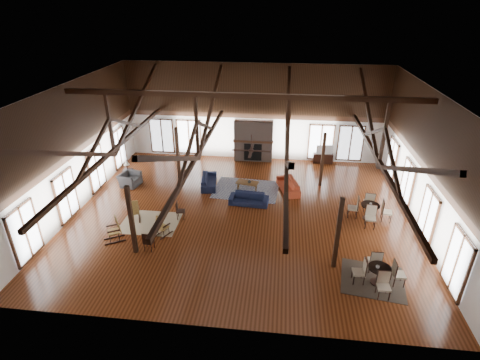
# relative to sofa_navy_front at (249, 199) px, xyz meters

# --- Properties ---
(floor) EXTENTS (16.00, 16.00, 0.00)m
(floor) POSITION_rel_sofa_navy_front_xyz_m (-0.25, -0.97, -0.29)
(floor) COLOR #642E15
(floor) RESTS_ON ground
(ceiling) EXTENTS (16.00, 14.00, 0.02)m
(ceiling) POSITION_rel_sofa_navy_front_xyz_m (-0.25, -0.97, 5.71)
(ceiling) COLOR black
(ceiling) RESTS_ON wall_back
(wall_back) EXTENTS (16.00, 0.02, 6.00)m
(wall_back) POSITION_rel_sofa_navy_front_xyz_m (-0.25, 6.03, 2.71)
(wall_back) COLOR white
(wall_back) RESTS_ON floor
(wall_front) EXTENTS (16.00, 0.02, 6.00)m
(wall_front) POSITION_rel_sofa_navy_front_xyz_m (-0.25, -7.97, 2.71)
(wall_front) COLOR white
(wall_front) RESTS_ON floor
(wall_left) EXTENTS (0.02, 14.00, 6.00)m
(wall_left) POSITION_rel_sofa_navy_front_xyz_m (-8.25, -0.97, 2.71)
(wall_left) COLOR white
(wall_left) RESTS_ON floor
(wall_right) EXTENTS (0.02, 14.00, 6.00)m
(wall_right) POSITION_rel_sofa_navy_front_xyz_m (7.75, -0.97, 2.71)
(wall_right) COLOR white
(wall_right) RESTS_ON floor
(roof_truss) EXTENTS (15.60, 14.07, 3.14)m
(roof_truss) POSITION_rel_sofa_navy_front_xyz_m (-0.25, -0.97, 3.74)
(roof_truss) COLOR black
(roof_truss) RESTS_ON wall_back
(post_grid) EXTENTS (8.16, 7.16, 3.05)m
(post_grid) POSITION_rel_sofa_navy_front_xyz_m (-0.25, -0.97, 1.24)
(post_grid) COLOR black
(post_grid) RESTS_ON floor
(fireplace) EXTENTS (2.50, 0.69, 2.60)m
(fireplace) POSITION_rel_sofa_navy_front_xyz_m (-0.25, 5.70, 1.00)
(fireplace) COLOR #726057
(fireplace) RESTS_ON floor
(ceiling_fan) EXTENTS (1.60, 1.60, 0.75)m
(ceiling_fan) POSITION_rel_sofa_navy_front_xyz_m (0.25, -1.97, 3.45)
(ceiling_fan) COLOR black
(ceiling_fan) RESTS_ON roof_truss
(sofa_navy_front) EXTENTS (2.01, 0.92, 0.57)m
(sofa_navy_front) POSITION_rel_sofa_navy_front_xyz_m (0.00, 0.00, 0.00)
(sofa_navy_front) COLOR #131934
(sofa_navy_front) RESTS_ON floor
(sofa_navy_left) EXTENTS (2.07, 1.03, 0.58)m
(sofa_navy_left) POSITION_rel_sofa_navy_front_xyz_m (-2.39, 1.80, 0.00)
(sofa_navy_left) COLOR black
(sofa_navy_left) RESTS_ON floor
(sofa_orange) EXTENTS (2.20, 1.35, 0.60)m
(sofa_orange) POSITION_rel_sofa_navy_front_xyz_m (1.97, 1.73, 0.01)
(sofa_orange) COLOR #A63A20
(sofa_orange) RESTS_ON floor
(coffee_table) EXTENTS (1.27, 0.83, 0.45)m
(coffee_table) POSITION_rel_sofa_navy_front_xyz_m (-0.23, 1.57, 0.10)
(coffee_table) COLOR brown
(coffee_table) RESTS_ON floor
(vase) EXTENTS (0.22, 0.22, 0.20)m
(vase) POSITION_rel_sofa_navy_front_xyz_m (-0.11, 1.48, 0.26)
(vase) COLOR #B2B2B2
(vase) RESTS_ON coffee_table
(armchair) EXTENTS (1.28, 1.17, 0.72)m
(armchair) POSITION_rel_sofa_navy_front_xyz_m (-6.76, 1.34, 0.07)
(armchair) COLOR #2F3032
(armchair) RESTS_ON floor
(side_table_lamp) EXTENTS (0.46, 0.46, 1.16)m
(side_table_lamp) POSITION_rel_sofa_navy_front_xyz_m (-7.16, 2.09, 0.15)
(side_table_lamp) COLOR black
(side_table_lamp) RESTS_ON floor
(rocking_chair_a) EXTENTS (0.72, 0.93, 1.06)m
(rocking_chair_a) POSITION_rel_sofa_navy_front_xyz_m (-5.18, -2.13, 0.21)
(rocking_chair_a) COLOR olive
(rocking_chair_a) RESTS_ON floor
(rocking_chair_b) EXTENTS (0.71, 0.86, 0.98)m
(rocking_chair_b) POSITION_rel_sofa_navy_front_xyz_m (-3.54, -3.19, 0.17)
(rocking_chair_b) COLOR olive
(rocking_chair_b) RESTS_ON floor
(rocking_chair_c) EXTENTS (0.99, 0.84, 1.13)m
(rocking_chair_c) POSITION_rel_sofa_navy_front_xyz_m (-5.37, -3.74, 0.25)
(rocking_chair_c) COLOR olive
(rocking_chair_c) RESTS_ON floor
(side_chair_a) EXTENTS (0.41, 0.41, 0.89)m
(side_chair_a) POSITION_rel_sofa_navy_front_xyz_m (-3.14, -1.75, 0.23)
(side_chair_a) COLOR black
(side_chair_a) RESTS_ON floor
(side_chair_b) EXTENTS (0.40, 0.40, 0.88)m
(side_chair_b) POSITION_rel_sofa_navy_front_xyz_m (-3.75, -4.35, 0.22)
(side_chair_b) COLOR black
(side_chair_b) RESTS_ON floor
(cafe_table_near) EXTENTS (1.89, 1.89, 0.99)m
(cafe_table_near) POSITION_rel_sofa_navy_front_xyz_m (5.24, -5.25, 0.21)
(cafe_table_near) COLOR black
(cafe_table_near) RESTS_ON floor
(cafe_table_far) EXTENTS (2.05, 2.05, 1.05)m
(cafe_table_far) POSITION_rel_sofa_navy_front_xyz_m (5.77, -0.73, 0.24)
(cafe_table_far) COLOR black
(cafe_table_far) RESTS_ON floor
(cup_near) EXTENTS (0.17, 0.17, 0.10)m
(cup_near) POSITION_rel_sofa_navy_front_xyz_m (5.14, -5.30, 0.48)
(cup_near) COLOR #B2B2B2
(cup_near) RESTS_ON cafe_table_near
(cup_far) EXTENTS (0.12, 0.12, 0.09)m
(cup_far) POSITION_rel_sofa_navy_front_xyz_m (5.77, -0.74, 0.52)
(cup_far) COLOR #B2B2B2
(cup_far) RESTS_ON cafe_table_far
(tv_console) EXTENTS (1.21, 0.45, 0.60)m
(tv_console) POSITION_rel_sofa_navy_front_xyz_m (4.15, 5.78, 0.02)
(tv_console) COLOR black
(tv_console) RESTS_ON floor
(television) EXTENTS (1.03, 0.27, 0.59)m
(television) POSITION_rel_sofa_navy_front_xyz_m (4.18, 5.78, 0.61)
(television) COLOR #B2B2B2
(television) RESTS_ON tv_console
(rug_tan) EXTENTS (2.63, 2.07, 0.01)m
(rug_tan) POSITION_rel_sofa_navy_front_xyz_m (-4.39, -2.27, -0.28)
(rug_tan) COLOR tan
(rug_tan) RESTS_ON floor
(rug_navy) EXTENTS (3.62, 2.83, 0.01)m
(rug_navy) POSITION_rel_sofa_navy_front_xyz_m (-0.29, 1.54, -0.28)
(rug_navy) COLOR #1A234B
(rug_navy) RESTS_ON floor
(rug_dark) EXTENTS (2.54, 2.37, 0.01)m
(rug_dark) POSITION_rel_sofa_navy_front_xyz_m (5.11, -5.11, -0.28)
(rug_dark) COLOR #2A231C
(rug_dark) RESTS_ON floor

